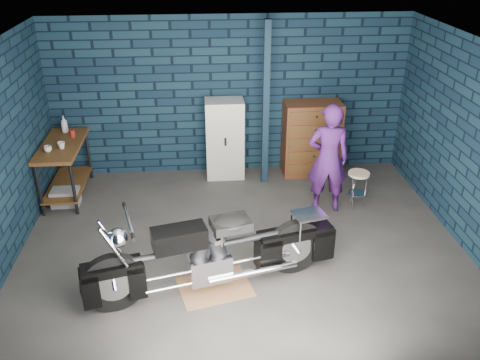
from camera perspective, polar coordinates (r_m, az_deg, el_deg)
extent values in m
plane|color=#454341|center=(7.03, 0.24, -7.47)|extent=(6.00, 6.00, 0.00)
cube|color=#0E2031|center=(8.70, -1.19, 9.36)|extent=(6.00, 0.02, 2.70)
cube|color=#0E2031|center=(7.26, 24.63, 3.19)|extent=(0.02, 5.00, 2.70)
cube|color=silver|center=(5.94, 0.29, 14.57)|extent=(6.00, 5.00, 0.02)
cube|color=#102334|center=(8.23, 2.92, 8.30)|extent=(0.10, 0.10, 2.70)
cube|color=brown|center=(8.55, -19.00, 1.06)|extent=(0.60, 1.40, 0.91)
cube|color=#956341|center=(6.33, -2.83, -11.90)|extent=(0.98, 0.83, 0.01)
imported|color=#4A1B67|center=(7.64, 9.87, 2.37)|extent=(0.66, 0.47, 1.69)
cube|color=gray|center=(8.42, -18.99, -1.83)|extent=(0.42, 0.30, 0.26)
cube|color=silver|center=(8.67, -1.72, 4.61)|extent=(0.64, 0.46, 1.37)
cube|color=brown|center=(8.88, 8.03, 4.63)|extent=(0.97, 0.54, 1.29)
imported|color=beige|center=(8.12, -20.77, 3.29)|extent=(0.14, 0.14, 0.09)
imported|color=beige|center=(8.17, -19.41, 3.69)|extent=(0.14, 0.14, 0.10)
cylinder|color=#A51E16|center=(8.57, -18.30, 4.98)|extent=(0.11, 0.11, 0.11)
imported|color=gray|center=(8.78, -19.13, 5.94)|extent=(0.12, 0.12, 0.28)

